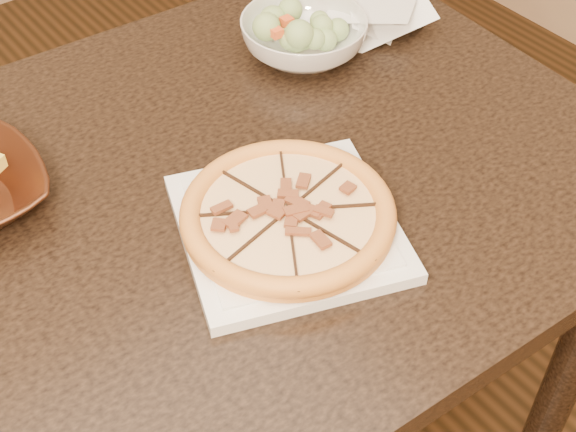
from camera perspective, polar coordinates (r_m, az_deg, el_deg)
name	(u,v)px	position (r m, az deg, el deg)	size (l,w,h in m)	color
dining_table	(163,261)	(1.16, -8.86, -3.20)	(1.39, 0.93, 0.75)	black
plate	(288,227)	(1.03, 0.00, -0.77)	(0.34, 0.34, 0.02)	white
pizza	(288,214)	(1.01, 0.00, 0.16)	(0.27, 0.27, 0.03)	orange
salad_bowl	(304,37)	(1.34, 1.13, 12.62)	(0.21, 0.21, 0.06)	silver
salad	(303,10)	(1.31, 1.10, 14.45)	(0.09, 0.10, 0.04)	#93B664
cling_film	(375,16)	(1.41, 6.21, 13.93)	(0.17, 0.14, 0.05)	white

